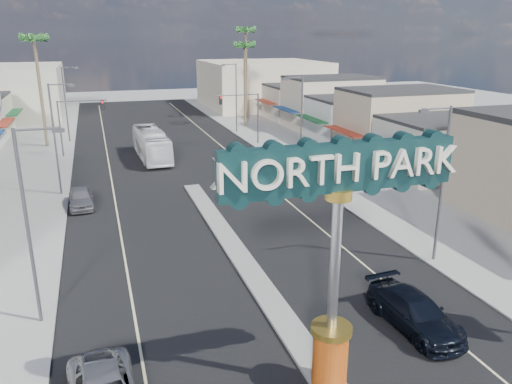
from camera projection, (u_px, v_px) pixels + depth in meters
ground at (189, 184)px, 44.08m from camera, size 160.00×160.00×0.00m
road at (189, 184)px, 44.08m from camera, size 20.00×120.00×0.01m
median_island at (240, 256)px, 29.55m from camera, size 1.30×30.00×0.16m
sidewalk_left at (16, 198)px, 39.95m from camera, size 8.00×120.00×0.12m
sidewalk_right at (333, 170)px, 48.17m from camera, size 8.00×120.00×0.12m
storefront_row_right at (360, 115)px, 62.01m from camera, size 12.00×42.00×6.00m
backdrop_far_right at (262, 84)px, 90.14m from camera, size 20.00×20.00×8.00m
gateway_sign at (336, 241)px, 16.88m from camera, size 8.20×1.50×9.15m
traffic_signal_left at (77, 117)px, 52.78m from camera, size 5.09×0.45×6.00m
traffic_signal_right at (243, 109)px, 58.18m from camera, size 5.09×0.45×6.00m
streetlight_l_near at (31, 219)px, 21.35m from camera, size 2.03×0.22×9.00m
streetlight_l_mid at (56, 134)px, 39.48m from camera, size 2.03×0.22×9.00m
streetlight_l_far at (67, 100)px, 59.44m from camera, size 2.03×0.22×9.00m
streetlight_r_near at (440, 178)px, 27.48m from camera, size 2.03×0.22×9.00m
streetlight_r_mid at (300, 121)px, 45.61m from camera, size 2.03×0.22×9.00m
streetlight_r_far at (235, 94)px, 65.56m from camera, size 2.03×0.22×9.00m
palm_left_far at (35, 45)px, 54.92m from camera, size 2.60×2.60×13.10m
palm_right_mid at (245, 50)px, 68.27m from camera, size 2.60×2.60×12.10m
palm_right_far at (246, 36)px, 73.76m from camera, size 2.60×2.60×14.10m
suv_right at (414, 312)px, 22.25m from camera, size 2.51×5.45×1.54m
car_parked_left at (81, 198)px, 37.88m from camera, size 1.95×4.43×1.48m
car_parked_right at (260, 175)px, 44.21m from camera, size 1.66×4.37×1.42m
city_bus at (151, 144)px, 52.54m from camera, size 2.98×11.12×3.07m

